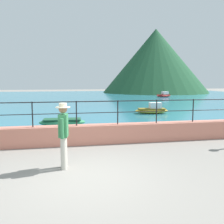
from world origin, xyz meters
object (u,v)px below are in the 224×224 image
at_px(person_walking, 63,132).
at_px(boat_0, 62,122).
at_px(boat_1, 152,110).
at_px(boat_3, 164,95).

relative_size(person_walking, boat_0, 0.74).
bearing_deg(boat_1, boat_0, -149.20).
xyz_separation_m(person_walking, boat_1, (6.03, 9.70, -0.65)).
bearing_deg(person_walking, boat_0, 90.67).
height_order(boat_0, boat_1, boat_1).
relative_size(boat_1, boat_3, 0.97).
relative_size(person_walking, boat_3, 0.71).
height_order(boat_1, boat_3, same).
xyz_separation_m(boat_1, boat_3, (7.65, 16.30, 0.00)).
distance_m(boat_1, boat_3, 18.01).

